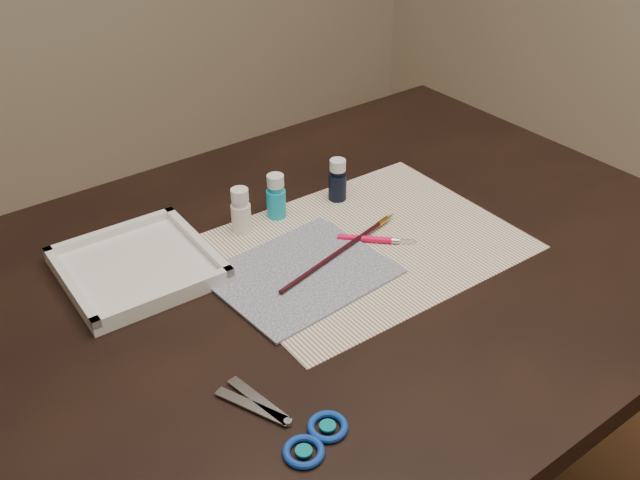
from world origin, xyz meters
TOP-DOWN VIEW (x-y plane):
  - table at (0.00, 0.00)m, footprint 1.30×0.90m
  - paper at (0.09, 0.01)m, footprint 0.48×0.37m
  - canvas at (-0.04, -0.00)m, footprint 0.26×0.22m
  - paint_bottle_white at (-0.04, 0.16)m, footprint 0.04×0.04m
  - paint_bottle_cyan at (0.03, 0.16)m, footprint 0.04×0.04m
  - paint_bottle_navy at (0.15, 0.15)m, footprint 0.04×0.04m
  - paintbrush at (0.05, 0.01)m, footprint 0.28×0.07m
  - craft_knife at (0.11, -0.00)m, footprint 0.10×0.10m
  - scissors at (-0.23, -0.22)m, footprint 0.16×0.21m
  - palette_tray at (-0.23, 0.16)m, footprint 0.22×0.22m

SIDE VIEW (x-z plane):
  - table at x=0.00m, z-range 0.00..0.75m
  - paper at x=0.09m, z-range 0.75..0.75m
  - canvas at x=-0.04m, z-range 0.75..0.76m
  - scissors at x=-0.23m, z-range 0.75..0.76m
  - craft_knife at x=0.11m, z-range 0.75..0.76m
  - paintbrush at x=0.05m, z-range 0.76..0.76m
  - palette_tray at x=-0.23m, z-range 0.75..0.78m
  - paint_bottle_navy at x=0.15m, z-range 0.75..0.83m
  - paint_bottle_white at x=-0.04m, z-range 0.75..0.83m
  - paint_bottle_cyan at x=0.03m, z-range 0.75..0.83m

